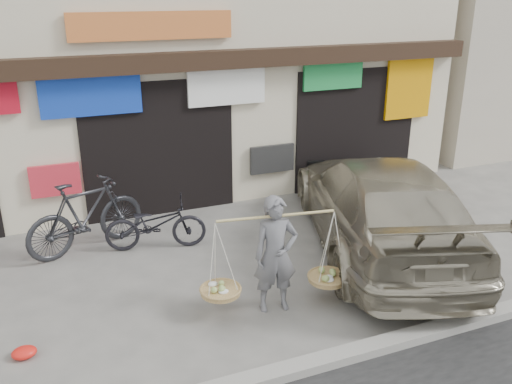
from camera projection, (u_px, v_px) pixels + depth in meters
name	position (u px, v px, depth m)	size (l,w,h in m)	color
ground	(217.00, 296.00, 8.13)	(70.00, 70.00, 0.00)	slate
kerb	(271.00, 376.00, 6.38)	(70.00, 0.25, 0.12)	gray
shophouse_block	(126.00, 29.00, 12.47)	(14.00, 6.32, 7.00)	beige
street_vendor	(276.00, 259.00, 7.57)	(2.12, 0.81, 1.71)	slate
bike_1	(86.00, 215.00, 9.38)	(0.61, 2.16, 1.30)	#28292D
bike_2	(155.00, 224.00, 9.49)	(0.61, 1.75, 0.92)	black
suv	(380.00, 204.00, 9.44)	(3.93, 6.06, 1.63)	#A39A83
red_bag	(24.00, 353.00, 6.77)	(0.31, 0.25, 0.14)	red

